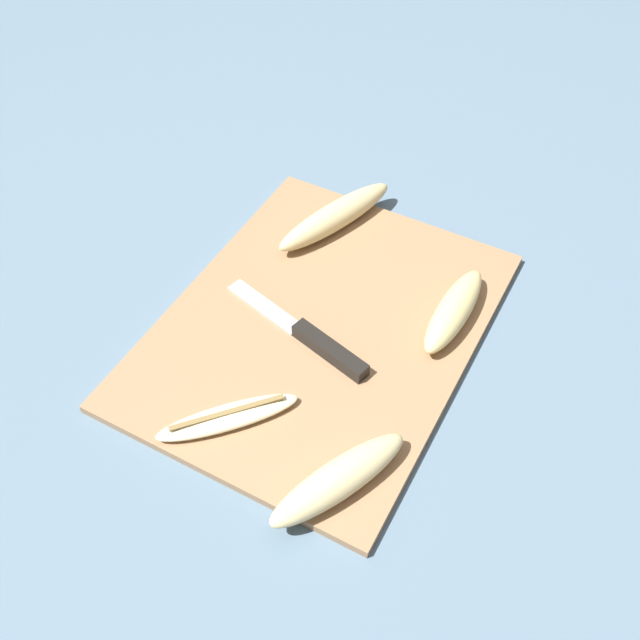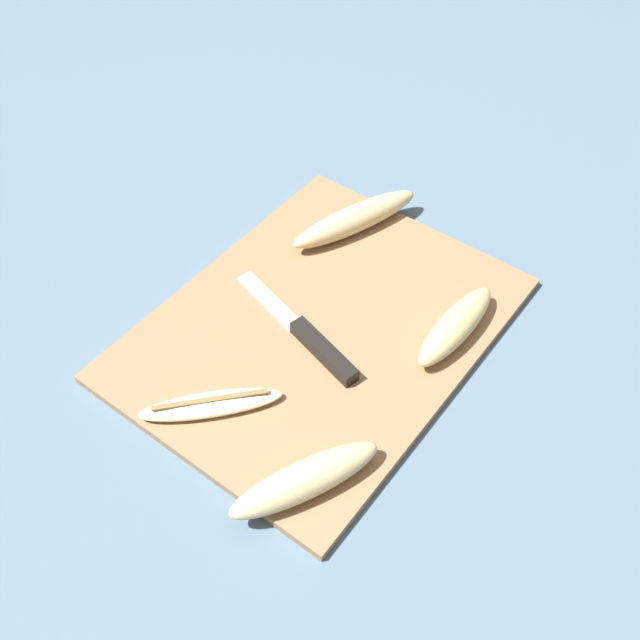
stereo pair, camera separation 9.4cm
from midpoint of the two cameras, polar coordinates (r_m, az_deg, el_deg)
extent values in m
plane|color=slate|center=(0.95, 2.81, -1.03)|extent=(4.00, 4.00, 0.00)
cube|color=#997551|center=(0.95, 2.82, -0.80)|extent=(0.48, 0.37, 0.01)
cube|color=black|center=(0.91, 3.25, -2.55)|extent=(0.05, 0.11, 0.02)
cube|color=#B7BABF|center=(0.97, -1.14, 1.33)|extent=(0.05, 0.12, 0.00)
ellipsoid|color=beige|center=(1.06, 5.27, 7.57)|extent=(0.21, 0.11, 0.04)
ellipsoid|color=#EDD689|center=(0.94, 13.12, -0.60)|extent=(0.16, 0.04, 0.04)
ellipsoid|color=beige|center=(0.86, -5.24, -6.63)|extent=(0.15, 0.14, 0.02)
cube|color=olive|center=(0.85, -5.28, -6.26)|extent=(0.10, 0.09, 0.00)
ellipsoid|color=beige|center=(0.80, 2.31, -12.26)|extent=(0.18, 0.11, 0.04)
camera|label=1|loc=(0.05, -87.13, 3.27)|focal=42.00mm
camera|label=2|loc=(0.05, 92.87, -3.27)|focal=42.00mm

